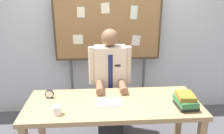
{
  "coord_description": "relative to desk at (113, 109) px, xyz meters",
  "views": [
    {
      "loc": [
        -0.16,
        -2.2,
        1.91
      ],
      "look_at": [
        0.0,
        0.17,
        1.1
      ],
      "focal_mm": 36.14,
      "sensor_mm": 36.0,
      "label": 1
    }
  ],
  "objects": [
    {
      "name": "back_wall",
      "position": [
        0.0,
        1.24,
        0.69
      ],
      "size": [
        6.4,
        0.08,
        2.7
      ],
      "primitive_type": "cube",
      "color": "silver",
      "rests_on": "ground_plane"
    },
    {
      "name": "desk",
      "position": [
        0.0,
        0.0,
        0.0
      ],
      "size": [
        1.89,
        0.74,
        0.75
      ],
      "color": "tan",
      "rests_on": "ground_plane"
    },
    {
      "name": "person",
      "position": [
        0.0,
        0.55,
        0.02
      ],
      "size": [
        0.55,
        0.56,
        1.46
      ],
      "color": "#2D2D33",
      "rests_on": "ground_plane"
    },
    {
      "name": "bulletin_board",
      "position": [
        -0.0,
        1.04,
        0.74
      ],
      "size": [
        1.54,
        0.09,
        1.94
      ],
      "color": "#4C3823",
      "rests_on": "ground_plane"
    },
    {
      "name": "book_stack",
      "position": [
        0.75,
        -0.15,
        0.16
      ],
      "size": [
        0.21,
        0.27,
        0.15
      ],
      "color": "#262626",
      "rests_on": "desk"
    },
    {
      "name": "open_notebook",
      "position": [
        -0.04,
        -0.02,
        0.09
      ],
      "size": [
        0.28,
        0.22,
        0.01
      ],
      "primitive_type": "cube",
      "rotation": [
        0.0,
        0.0,
        -0.04
      ],
      "color": "silver",
      "rests_on": "desk"
    },
    {
      "name": "desk_clock",
      "position": [
        -0.71,
        0.15,
        0.13
      ],
      "size": [
        0.1,
        0.04,
        0.1
      ],
      "color": "black",
      "rests_on": "desk"
    },
    {
      "name": "coffee_mug",
      "position": [
        -0.57,
        -0.21,
        0.13
      ],
      "size": [
        0.09,
        0.09,
        0.09
      ],
      "primitive_type": "cylinder",
      "color": "white",
      "rests_on": "desk"
    }
  ]
}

